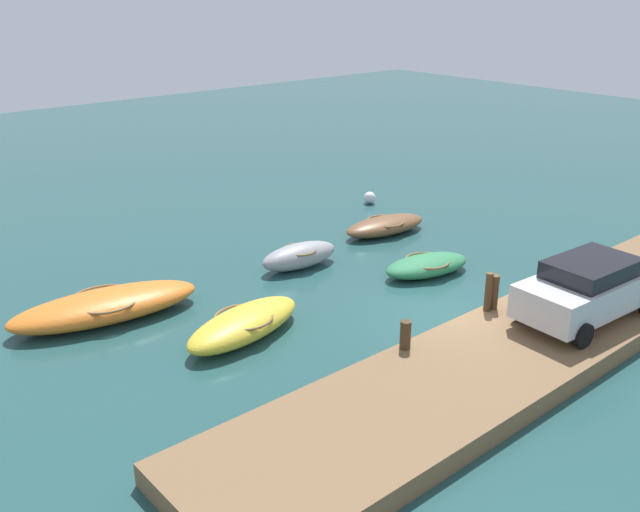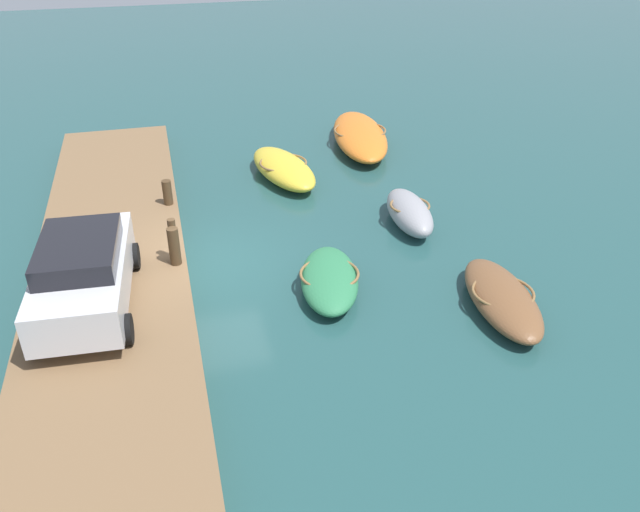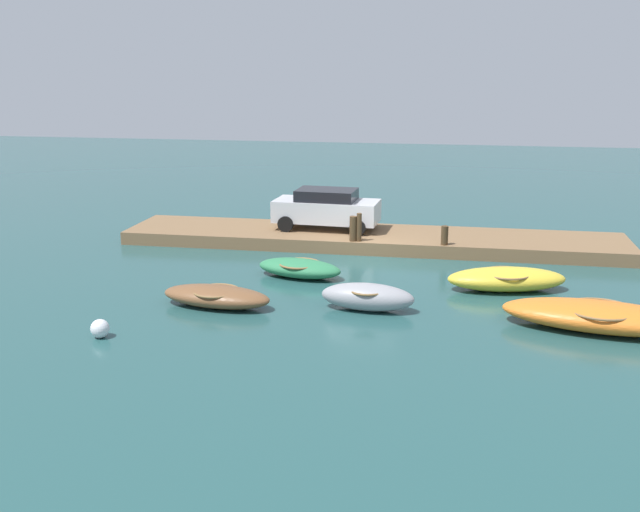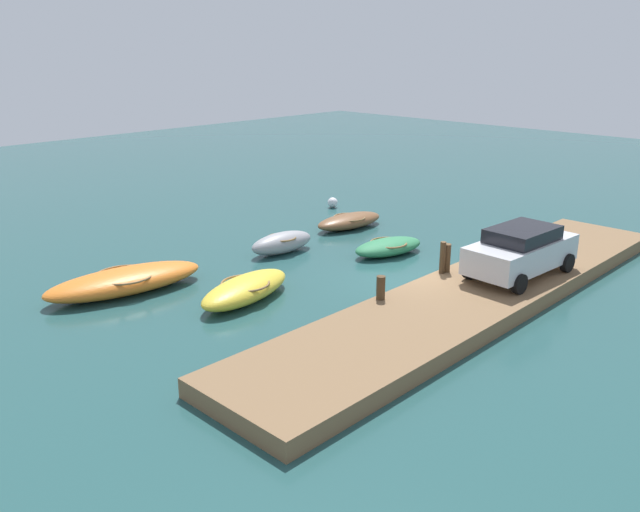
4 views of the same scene
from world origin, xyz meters
name	(u,v)px [view 4 (image 4 of 4)]	position (x,y,z in m)	size (l,w,h in m)	color
ground_plane	(412,283)	(0.00, 0.00, 0.00)	(84.00, 84.00, 0.00)	#234C4C
dock_platform	(477,295)	(0.00, -2.54, 0.25)	(20.06, 3.68, 0.51)	brown
motorboat_orange	(125,281)	(-7.36, 6.29, 0.40)	(5.51, 2.71, 0.79)	orange
rowboat_yellow	(245,289)	(-5.03, 2.89, 0.38)	(4.07, 2.25, 0.75)	gold
dinghy_grey	(282,243)	(-0.84, 5.72, 0.42)	(2.89, 1.30, 0.82)	#939399
rowboat_green	(388,247)	(1.91, 2.59, 0.32)	(3.26, 2.02, 0.62)	#2D7A4C
rowboat_brown	(349,221)	(3.71, 6.23, 0.33)	(3.59, 1.78, 0.64)	brown
mooring_post_west	(381,288)	(-2.93, -0.95, 0.87)	(0.27, 0.27, 0.73)	#47331E
mooring_post_mid_west	(443,258)	(0.32, -0.95, 1.06)	(0.19, 0.19, 1.10)	#47331E
mooring_post_mid_east	(446,258)	(0.55, -0.95, 0.99)	(0.28, 0.28, 0.97)	#47331E
parked_car	(521,250)	(1.93, -2.91, 1.38)	(4.36, 2.24, 1.65)	silver
marker_buoy	(333,203)	(5.95, 9.35, 0.26)	(0.51, 0.51, 0.51)	silver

